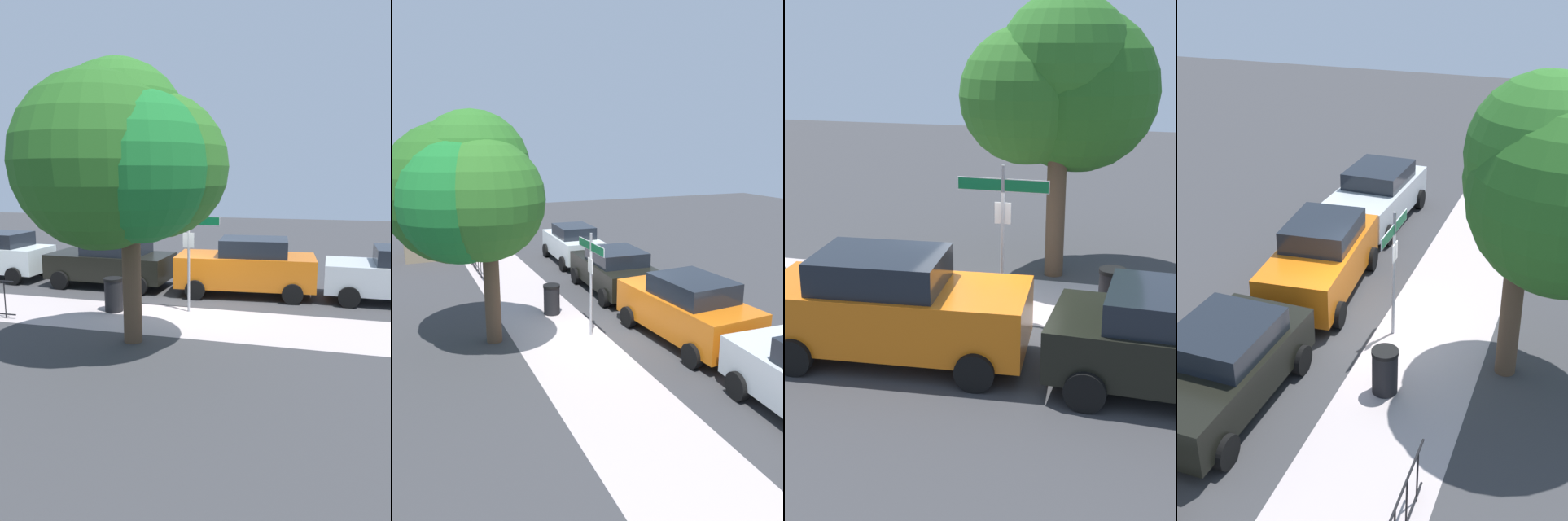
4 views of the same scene
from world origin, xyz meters
TOP-DOWN VIEW (x-y plane):
  - ground_plane at (0.00, 0.00)m, footprint 60.00×60.00m
  - sidewalk_strip at (2.00, 1.30)m, footprint 24.00×2.60m
  - street_sign at (0.08, 0.40)m, footprint 1.78×0.07m
  - shade_tree at (0.55, 3.67)m, footprint 4.41×3.96m
  - car_silver at (-6.05, -2.10)m, footprint 4.61×2.26m
  - car_orange at (-1.25, -1.93)m, footprint 4.57×2.35m
  - car_black at (3.55, -1.97)m, footprint 4.35×2.27m
  - trash_bin at (2.19, 0.90)m, footprint 0.55×0.55m

SIDE VIEW (x-z plane):
  - ground_plane at x=0.00m, z-range 0.00..0.00m
  - sidewalk_strip at x=2.00m, z-range 0.00..0.00m
  - trash_bin at x=2.19m, z-range 0.00..0.98m
  - car_black at x=3.55m, z-range 0.02..1.68m
  - car_silver at x=-6.05m, z-range 0.02..1.75m
  - car_orange at x=-1.25m, z-range 0.01..1.89m
  - street_sign at x=0.08m, z-range 0.62..3.63m
  - shade_tree at x=0.55m, z-range 1.08..7.36m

